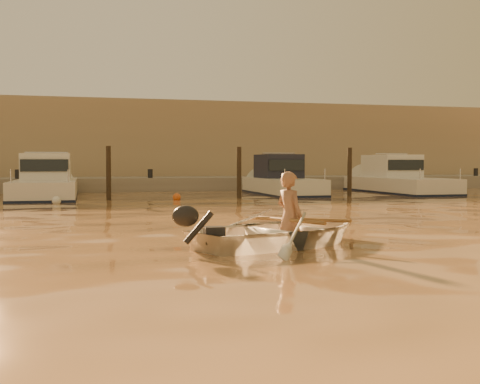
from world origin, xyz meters
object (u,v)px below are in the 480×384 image
object	(u,v)px
person	(289,217)
waterfront_building	(103,145)
dinghy	(285,231)
moored_boat_4	(282,180)
moored_boat_5	(399,179)
moored_boat_2	(46,182)

from	to	relation	value
person	waterfront_building	size ratio (longest dim) A/B	0.03
dinghy	waterfront_building	bearing A→B (deg)	-19.46
moored_boat_4	waterfront_building	distance (m)	13.34
dinghy	person	bearing A→B (deg)	-90.00
dinghy	moored_boat_5	world-z (taller)	moored_boat_5
moored_boat_4	moored_boat_2	bearing A→B (deg)	180.00
moored_boat_2	moored_boat_5	world-z (taller)	same
dinghy	moored_boat_4	bearing A→B (deg)	-42.64
person	moored_boat_2	size ratio (longest dim) A/B	0.20
moored_boat_5	waterfront_building	size ratio (longest dim) A/B	0.17
moored_boat_4	person	bearing A→B (deg)	-108.25
dinghy	person	xyz separation A→B (m)	(0.09, 0.04, 0.23)
waterfront_building	moored_boat_5	bearing A→B (deg)	-40.27
person	waterfront_building	xyz separation A→B (m)	(-2.25, 26.41, 1.93)
moored_boat_4	waterfront_building	world-z (taller)	waterfront_building
person	dinghy	bearing A→B (deg)	90.00
dinghy	person	distance (m)	0.25
dinghy	moored_boat_5	size ratio (longest dim) A/B	0.44
moored_boat_2	moored_boat_4	bearing A→B (deg)	0.00
moored_boat_5	waterfront_building	distance (m)	17.11
moored_boat_2	moored_boat_5	bearing A→B (deg)	0.00
person	moored_boat_5	xyz separation A→B (m)	(10.73, 15.41, 0.16)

